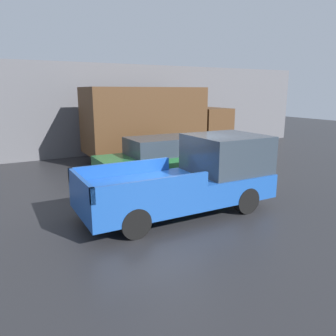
% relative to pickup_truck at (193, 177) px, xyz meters
% --- Properties ---
extents(ground_plane, '(60.00, 60.00, 0.00)m').
position_rel_pickup_truck_xyz_m(ground_plane, '(-0.28, 0.73, -0.95)').
color(ground_plane, '#232326').
extents(building_wall, '(28.00, 0.15, 4.64)m').
position_rel_pickup_truck_xyz_m(building_wall, '(-0.28, 9.27, 1.37)').
color(building_wall, '#56565B').
rests_on(building_wall, ground).
extents(pickup_truck, '(5.30, 2.13, 2.05)m').
position_rel_pickup_truck_xyz_m(pickup_truck, '(0.00, 0.00, 0.00)').
color(pickup_truck, '#194799').
rests_on(pickup_truck, ground).
extents(car, '(4.77, 1.99, 1.55)m').
position_rel_pickup_truck_xyz_m(car, '(0.83, 3.60, -0.15)').
color(car, '#1E592D').
rests_on(car, ground).
extents(delivery_truck, '(7.26, 2.45, 3.44)m').
position_rel_pickup_truck_xyz_m(delivery_truck, '(2.20, 6.80, 0.90)').
color(delivery_truck, '#472D19').
rests_on(delivery_truck, ground).
extents(newspaper_box, '(0.45, 0.40, 1.14)m').
position_rel_pickup_truck_xyz_m(newspaper_box, '(0.08, 8.94, -0.38)').
color(newspaper_box, red).
rests_on(newspaper_box, ground).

